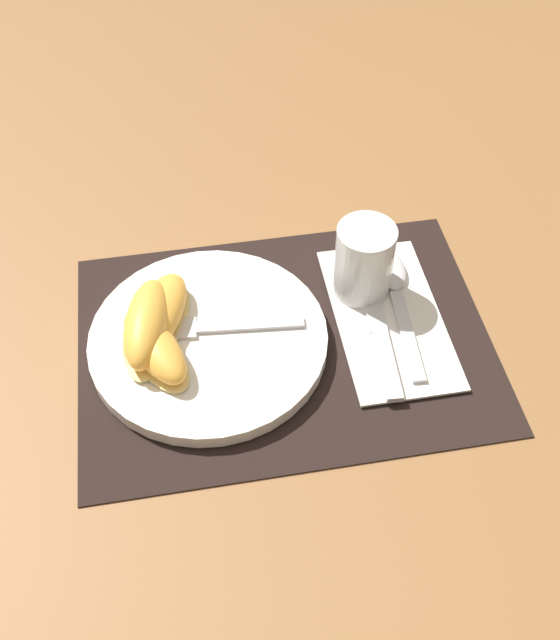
% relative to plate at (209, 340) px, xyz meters
% --- Properties ---
extents(ground_plane, '(3.00, 3.00, 0.00)m').
position_rel_plate_xyz_m(ground_plane, '(0.08, -0.01, -0.01)').
color(ground_plane, olive).
extents(placemat, '(0.43, 0.31, 0.00)m').
position_rel_plate_xyz_m(placemat, '(0.08, -0.01, -0.01)').
color(placemat, black).
rests_on(placemat, ground_plane).
extents(plate, '(0.25, 0.25, 0.02)m').
position_rel_plate_xyz_m(plate, '(0.00, 0.00, 0.00)').
color(plate, white).
rests_on(plate, placemat).
extents(juice_glass, '(0.06, 0.06, 0.09)m').
position_rel_plate_xyz_m(juice_glass, '(0.17, 0.05, 0.03)').
color(juice_glass, silver).
rests_on(juice_glass, placemat).
extents(napkin, '(0.11, 0.21, 0.00)m').
position_rel_plate_xyz_m(napkin, '(0.19, 0.00, -0.01)').
color(napkin, white).
rests_on(napkin, placemat).
extents(knife, '(0.03, 0.22, 0.01)m').
position_rel_plate_xyz_m(knife, '(0.18, -0.00, -0.00)').
color(knife, silver).
rests_on(knife, napkin).
extents(spoon, '(0.04, 0.18, 0.01)m').
position_rel_plate_xyz_m(spoon, '(0.21, 0.04, -0.00)').
color(spoon, silver).
rests_on(spoon, napkin).
extents(fork, '(0.18, 0.04, 0.00)m').
position_rel_plate_xyz_m(fork, '(-0.00, 0.01, 0.01)').
color(fork, silver).
rests_on(fork, plate).
extents(citrus_wedge_0, '(0.10, 0.14, 0.03)m').
position_rel_plate_xyz_m(citrus_wedge_0, '(-0.05, 0.02, 0.02)').
color(citrus_wedge_0, '#F4DB84').
rests_on(citrus_wedge_0, plate).
extents(citrus_wedge_1, '(0.07, 0.12, 0.05)m').
position_rel_plate_xyz_m(citrus_wedge_1, '(-0.06, 0.01, 0.03)').
color(citrus_wedge_1, '#F4DB84').
rests_on(citrus_wedge_1, plate).
extents(citrus_wedge_2, '(0.09, 0.12, 0.03)m').
position_rel_plate_xyz_m(citrus_wedge_2, '(-0.05, -0.02, 0.02)').
color(citrus_wedge_2, '#F4DB84').
rests_on(citrus_wedge_2, plate).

